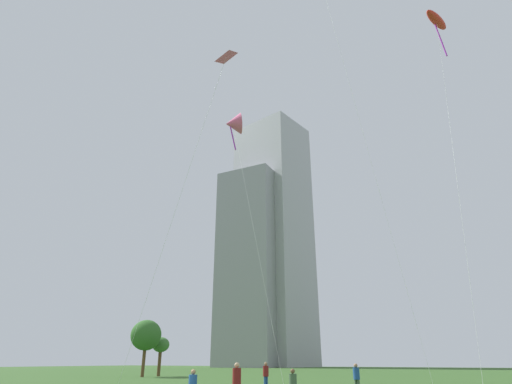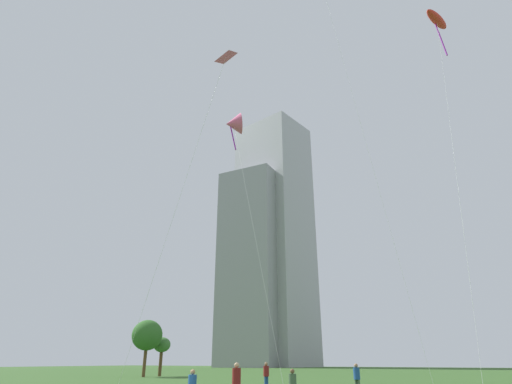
# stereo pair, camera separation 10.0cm
# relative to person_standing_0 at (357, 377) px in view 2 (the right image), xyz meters

# --- Properties ---
(person_standing_0) EXTENTS (0.40, 0.40, 1.79)m
(person_standing_0) POSITION_rel_person_standing_0_xyz_m (0.00, 0.00, 0.00)
(person_standing_0) COLOR #3F593F
(person_standing_0) RESTS_ON ground
(person_standing_5) EXTENTS (0.41, 0.41, 1.85)m
(person_standing_5) POSITION_rel_person_standing_0_xyz_m (-7.09, 1.29, 0.03)
(person_standing_5) COLOR #1E478C
(person_standing_5) RESTS_ON ground
(person_standing_6) EXTENTS (0.42, 0.42, 1.87)m
(person_standing_6) POSITION_rel_person_standing_0_xyz_m (-3.22, -9.08, 0.05)
(person_standing_6) COLOR #2D2D33
(person_standing_6) RESTS_ON ground
(kite_flying_1) EXTENTS (8.06, 1.60, 20.57)m
(kite_flying_1) POSITION_rel_person_standing_0_xyz_m (-3.97, -10.00, 18.83)
(kite_flying_1) COLOR silver
(kite_flying_1) RESTS_ON ground
(kite_flying_2) EXTENTS (7.58, 6.04, 20.56)m
(kite_flying_2) POSITION_rel_person_standing_0_xyz_m (-7.30, -3.57, 18.58)
(kite_flying_2) COLOR silver
(kite_flying_2) RESTS_ON ground
(kite_flying_3) EXTENTS (2.22, 9.62, 27.54)m
(kite_flying_3) POSITION_rel_person_standing_0_xyz_m (8.57, 0.81, 25.59)
(kite_flying_3) COLOR silver
(kite_flying_3) RESTS_ON ground
(park_tree_0) EXTENTS (4.04, 4.04, 7.11)m
(park_tree_0) POSITION_rel_person_standing_0_xyz_m (-33.10, 16.26, 4.08)
(park_tree_0) COLOR brown
(park_tree_0) RESTS_ON ground
(park_tree_2) EXTENTS (2.35, 2.35, 5.03)m
(park_tree_2) POSITION_rel_person_standing_0_xyz_m (-33.23, 19.50, 2.87)
(park_tree_2) COLOR brown
(park_tree_2) RESTS_ON ground
(distant_highrise_0) EXTENTS (20.74, 19.87, 67.20)m
(distant_highrise_0) POSITION_rel_person_standing_0_xyz_m (-63.01, 98.29, 32.57)
(distant_highrise_0) COLOR #939399
(distant_highrise_0) RESTS_ON ground
(distant_highrise_1) EXTENTS (27.50, 24.41, 91.96)m
(distant_highrise_1) POSITION_rel_person_standing_0_xyz_m (-59.35, 107.79, 44.94)
(distant_highrise_1) COLOR #A8A8AD
(distant_highrise_1) RESTS_ON ground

